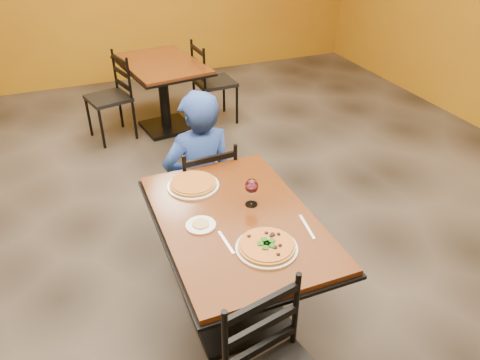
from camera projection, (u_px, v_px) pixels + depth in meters
name	position (u px, v px, depth m)	size (l,w,h in m)	color
floor	(211.00, 263.00, 3.28)	(7.00, 8.00, 0.01)	black
table_main	(236.00, 245.00, 2.59)	(0.83, 1.23, 0.75)	#5E330E
table_second	(163.00, 81.00, 4.84)	(0.89, 1.19, 0.75)	#5E330E
chair_main_far	(203.00, 192.00, 3.27)	(0.39, 0.39, 0.86)	black
chair_second_left	(108.00, 99.00, 4.72)	(0.40, 0.40, 0.88)	black
chair_second_right	(215.00, 83.00, 5.08)	(0.41, 0.41, 0.90)	black
diner	(199.00, 160.00, 3.42)	(0.56, 0.37, 1.10)	navy
plate_main	(267.00, 248.00, 2.27)	(0.31, 0.31, 0.01)	white
pizza_main	(267.00, 246.00, 2.26)	(0.28, 0.28, 0.02)	#8F2C0A
plate_far	(193.00, 186.00, 2.75)	(0.31, 0.31, 0.01)	white
pizza_far	(193.00, 183.00, 2.74)	(0.28, 0.28, 0.02)	#B16722
side_plate	(201.00, 225.00, 2.42)	(0.16, 0.16, 0.01)	white
dip	(201.00, 224.00, 2.42)	(0.09, 0.09, 0.01)	tan
wine_glass	(252.00, 191.00, 2.54)	(0.08, 0.08, 0.18)	white
fork	(226.00, 242.00, 2.31)	(0.01, 0.19, 0.00)	silver
knife	(307.00, 227.00, 2.42)	(0.01, 0.21, 0.00)	silver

